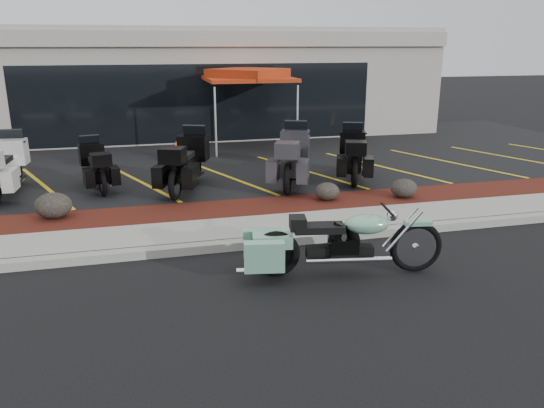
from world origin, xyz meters
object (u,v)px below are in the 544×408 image
object	(u,v)px
hero_cruiser	(416,240)
traffic_cone	(176,149)
touring_white	(14,157)
popup_canopy	(248,76)

from	to	relation	value
hero_cruiser	traffic_cone	xyz separation A→B (m)	(-2.98, 9.12, -0.15)
touring_white	popup_canopy	bearing A→B (deg)	-58.95
touring_white	traffic_cone	size ratio (longest dim) A/B	4.77
traffic_cone	hero_cruiser	bearing A→B (deg)	-71.89
hero_cruiser	touring_white	size ratio (longest dim) A/B	1.32
touring_white	popup_canopy	distance (m)	7.45
traffic_cone	popup_canopy	size ratio (longest dim) A/B	0.17
hero_cruiser	popup_canopy	xyz separation A→B (m)	(-0.54, 10.08, 1.91)
traffic_cone	popup_canopy	world-z (taller)	popup_canopy
traffic_cone	touring_white	bearing A→B (deg)	-149.15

